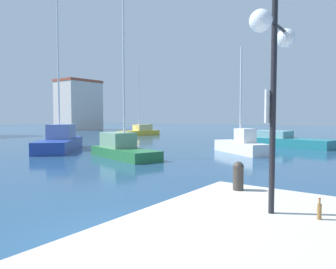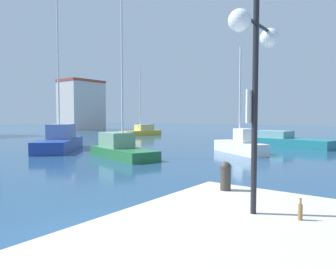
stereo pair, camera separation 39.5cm
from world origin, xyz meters
name	(u,v)px [view 1 (the left image)]	position (x,y,z in m)	size (l,w,h in m)	color
water	(81,144)	(15.00, 20.00, 0.00)	(160.00, 160.00, 0.00)	navy
lamppost	(274,50)	(0.65, -3.10, 3.80)	(1.68, 0.35, 4.30)	black
bottle	(319,211)	(0.77, -3.86, 1.13)	(0.07, 0.07, 0.36)	olive
mooring_bollard	(238,175)	(1.95, -1.93, 1.35)	(0.25, 0.25, 0.66)	#38332D
sailboat_blue_mid_harbor	(60,141)	(10.51, 16.91, 0.77)	(7.19, 6.84, 11.71)	#233D93
sailboat_yellow_behind_lamppost	(140,131)	(29.69, 25.25, 0.62)	(6.69, 2.82, 9.72)	gold
sailboat_white_center_channel	(241,145)	(17.00, 4.41, 0.63)	(4.15, 5.14, 7.72)	white
motorboat_teal_distant_east	(280,141)	(24.37, 3.76, 0.50)	(4.35, 9.11, 1.39)	#1E707A
sailboat_green_distant_north	(122,148)	(10.17, 9.76, 0.64)	(3.66, 6.29, 10.17)	#28703D
warehouse_block	(79,105)	(37.02, 48.10, 5.06)	(8.15, 5.81, 10.10)	beige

